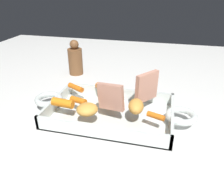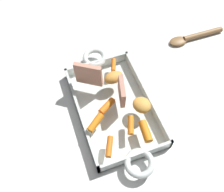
{
  "view_description": "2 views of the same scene",
  "coord_description": "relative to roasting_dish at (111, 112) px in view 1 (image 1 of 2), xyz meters",
  "views": [
    {
      "loc": [
        -0.13,
        0.5,
        0.33
      ],
      "look_at": [
        -0.0,
        0.0,
        0.06
      ],
      "focal_mm": 35.53,
      "sensor_mm": 36.0,
      "label": 1
    },
    {
      "loc": [
        0.35,
        -0.13,
        0.67
      ],
      "look_at": [
        -0.01,
        -0.0,
        0.06
      ],
      "focal_mm": 41.49,
      "sensor_mm": 36.0,
      "label": 2
    }
  ],
  "objects": [
    {
      "name": "pepper_mill",
      "position": [
        0.21,
        -0.28,
        0.05
      ],
      "size": [
        0.06,
        0.06,
        0.14
      ],
      "color": "brown",
      "rests_on": "ground_plane"
    },
    {
      "name": "baby_carrot_southeast",
      "position": [
        0.05,
        -0.07,
        0.03
      ],
      "size": [
        0.05,
        0.06,
        0.02
      ],
      "primitive_type": "cylinder",
      "rotation": [
        1.47,
        0.0,
        3.77
      ],
      "color": "orange",
      "rests_on": "roasting_dish"
    },
    {
      "name": "baby_carrot_short",
      "position": [
        0.01,
        -0.03,
        0.03
      ],
      "size": [
        0.05,
        0.06,
        0.02
      ],
      "primitive_type": "cylinder",
      "rotation": [
        1.51,
        0.0,
        0.57
      ],
      "color": "orange",
      "rests_on": "roasting_dish"
    },
    {
      "name": "roast_slice_outer",
      "position": [
        -0.09,
        -0.05,
        0.06
      ],
      "size": [
        0.06,
        0.07,
        0.08
      ],
      "primitive_type": "cube",
      "rotation": [
        0.02,
        0.0,
        5.68
      ],
      "color": "tan",
      "rests_on": "roasting_dish"
    },
    {
      "name": "baby_carrot_long",
      "position": [
        0.12,
        -0.06,
        0.03
      ],
      "size": [
        0.06,
        0.04,
        0.02
      ],
      "primitive_type": "cylinder",
      "rotation": [
        1.6,
        0.0,
        4.26
      ],
      "color": "orange",
      "rests_on": "roasting_dish"
    },
    {
      "name": "potato_near_roast",
      "position": [
        0.04,
        0.07,
        0.04
      ],
      "size": [
        0.07,
        0.07,
        0.03
      ],
      "primitive_type": "ellipsoid",
      "rotation": [
        0.0,
        0.0,
        0.4
      ],
      "color": "gold",
      "rests_on": "roasting_dish"
    },
    {
      "name": "ground_plane",
      "position": [
        0.0,
        0.0,
        -0.01
      ],
      "size": [
        1.73,
        1.73,
        0.0
      ],
      "primitive_type": "plane",
      "color": "silver"
    },
    {
      "name": "baby_carrot_northwest",
      "position": [
        0.12,
        0.04,
        0.04
      ],
      "size": [
        0.06,
        0.03,
        0.02
      ],
      "primitive_type": "cylinder",
      "rotation": [
        1.57,
        0.0,
        1.47
      ],
      "color": "orange",
      "rests_on": "roasting_dish"
    },
    {
      "name": "baby_carrot_center_left",
      "position": [
        0.09,
        0.02,
        0.03
      ],
      "size": [
        0.05,
        0.03,
        0.02
      ],
      "primitive_type": "cylinder",
      "rotation": [
        1.48,
        0.0,
        4.33
      ],
      "color": "orange",
      "rests_on": "roasting_dish"
    },
    {
      "name": "roasting_dish",
      "position": [
        0.0,
        0.0,
        0.0
      ],
      "size": [
        0.45,
        0.21,
        0.04
      ],
      "color": "silver",
      "rests_on": "ground_plane"
    },
    {
      "name": "potato_whole",
      "position": [
        -0.07,
        0.02,
        0.04
      ],
      "size": [
        0.05,
        0.06,
        0.03
      ],
      "primitive_type": "ellipsoid",
      "rotation": [
        0.0,
        0.0,
        4.83
      ],
      "color": "gold",
      "rests_on": "roasting_dish"
    },
    {
      "name": "roast_slice_thin",
      "position": [
        -0.01,
        0.02,
        0.06
      ],
      "size": [
        0.08,
        0.03,
        0.07
      ],
      "primitive_type": "cube",
      "rotation": [
        -0.09,
        0.0,
        4.47
      ],
      "color": "tan",
      "rests_on": "roasting_dish"
    },
    {
      "name": "baby_carrot_southwest",
      "position": [
        -0.12,
        0.04,
        0.03
      ],
      "size": [
        0.05,
        0.03,
        0.02
      ],
      "primitive_type": "cylinder",
      "rotation": [
        1.53,
        0.0,
        4.32
      ],
      "color": "orange",
      "rests_on": "roasting_dish"
    }
  ]
}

